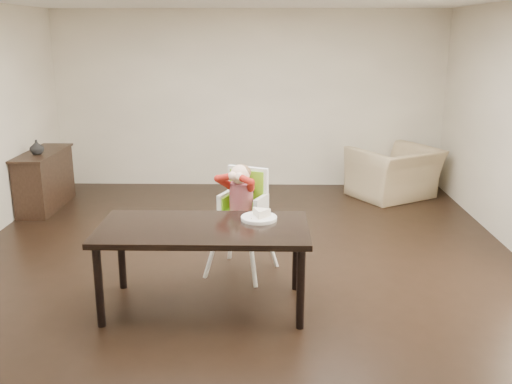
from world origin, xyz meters
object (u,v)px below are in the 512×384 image
Objects in this scene: dining_table at (203,235)px; armchair at (395,164)px; high_chair at (242,197)px; sideboard at (45,180)px.

armchair is (2.41, 3.56, -0.18)m from dining_table.
dining_table is at bearing -88.43° from high_chair.
high_chair is at bearing 21.68° from armchair.
dining_table is 4.30m from armchair.
armchair is at bearing 7.16° from sideboard.
dining_table is 1.61× the size of high_chair.
sideboard is at bearing -23.83° from armchair.
dining_table is 1.43× the size of sideboard.
armchair is (2.11, 2.77, -0.29)m from high_chair.
high_chair is 0.89× the size of sideboard.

